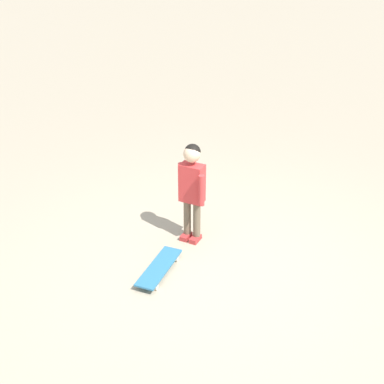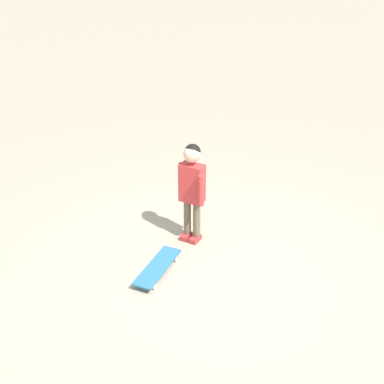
{
  "view_description": "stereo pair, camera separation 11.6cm",
  "coord_description": "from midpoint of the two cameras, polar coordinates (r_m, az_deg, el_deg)",
  "views": [
    {
      "loc": [
        -3.65,
        -0.64,
        2.81
      ],
      "look_at": [
        0.56,
        0.36,
        0.55
      ],
      "focal_mm": 45.64,
      "sensor_mm": 36.0,
      "label": 1
    },
    {
      "loc": [
        -3.63,
        -0.76,
        2.81
      ],
      "look_at": [
        0.56,
        0.36,
        0.55
      ],
      "focal_mm": 45.64,
      "sensor_mm": 36.0,
      "label": 2
    }
  ],
  "objects": [
    {
      "name": "child_person",
      "position": [
        4.84,
        0.68,
        1.11
      ],
      "size": [
        0.29,
        0.32,
        1.06
      ],
      "color": "brown",
      "rests_on": "ground"
    },
    {
      "name": "skateboard",
      "position": [
        4.65,
        -3.32,
        -8.76
      ],
      "size": [
        0.69,
        0.28,
        0.07
      ],
      "color": "teal",
      "rests_on": "ground"
    },
    {
      "name": "ground_plane",
      "position": [
        4.65,
        3.31,
        -9.69
      ],
      "size": [
        50.0,
        50.0,
        0.0
      ],
      "primitive_type": "plane",
      "color": "tan"
    }
  ]
}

